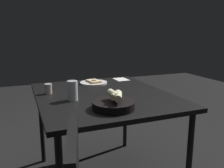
{
  "coord_description": "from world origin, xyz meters",
  "views": [
    {
      "loc": [
        1.65,
        -0.58,
        1.21
      ],
      "look_at": [
        -0.06,
        0.1,
        0.8
      ],
      "focal_mm": 38.35,
      "sensor_mm": 36.0,
      "label": 1
    }
  ],
  "objects_px": {
    "pepper_shaker": "(48,89)",
    "pizza_plate": "(94,82)",
    "dining_table": "(103,101)",
    "beer_glass": "(73,92)",
    "bread_basket": "(114,104)"
  },
  "relations": [
    {
      "from": "beer_glass",
      "to": "dining_table",
      "type": "bearing_deg",
      "value": 109.33
    },
    {
      "from": "pizza_plate",
      "to": "beer_glass",
      "type": "bearing_deg",
      "value": -32.54
    },
    {
      "from": "dining_table",
      "to": "pepper_shaker",
      "type": "xyz_separation_m",
      "value": [
        -0.15,
        -0.38,
        0.1
      ]
    },
    {
      "from": "dining_table",
      "to": "pizza_plate",
      "type": "relative_size",
      "value": 4.64
    },
    {
      "from": "dining_table",
      "to": "pepper_shaker",
      "type": "height_order",
      "value": "pepper_shaker"
    },
    {
      "from": "dining_table",
      "to": "pepper_shaker",
      "type": "bearing_deg",
      "value": -111.61
    },
    {
      "from": "pizza_plate",
      "to": "bread_basket",
      "type": "xyz_separation_m",
      "value": [
        0.73,
        -0.1,
        0.02
      ]
    },
    {
      "from": "pepper_shaker",
      "to": "dining_table",
      "type": "bearing_deg",
      "value": 68.39
    },
    {
      "from": "pizza_plate",
      "to": "beer_glass",
      "type": "distance_m",
      "value": 0.54
    },
    {
      "from": "bread_basket",
      "to": "pepper_shaker",
      "type": "xyz_separation_m",
      "value": [
        -0.52,
        -0.32,
        -0.0
      ]
    },
    {
      "from": "dining_table",
      "to": "pepper_shaker",
      "type": "distance_m",
      "value": 0.42
    },
    {
      "from": "dining_table",
      "to": "bread_basket",
      "type": "distance_m",
      "value": 0.38
    },
    {
      "from": "pepper_shaker",
      "to": "pizza_plate",
      "type": "bearing_deg",
      "value": 117.17
    },
    {
      "from": "dining_table",
      "to": "bread_basket",
      "type": "xyz_separation_m",
      "value": [
        0.37,
        -0.06,
        0.1
      ]
    },
    {
      "from": "dining_table",
      "to": "pepper_shaker",
      "type": "relative_size",
      "value": 14.81
    }
  ]
}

